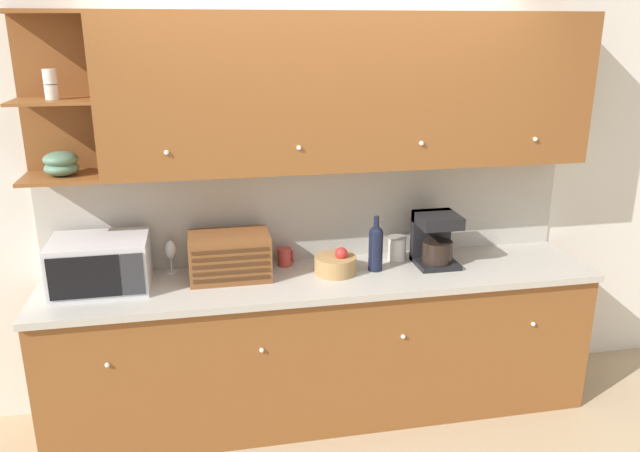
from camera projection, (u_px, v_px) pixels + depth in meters
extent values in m
plane|color=tan|center=(314.00, 383.00, 4.23)|extent=(24.00, 24.00, 0.00)
cube|color=silver|center=(312.00, 197.00, 3.86)|extent=(5.63, 0.06, 2.60)
cube|color=brown|center=(323.00, 347.00, 3.81)|extent=(3.23, 0.61, 0.87)
cube|color=#B7B2A8|center=(324.00, 279.00, 3.66)|extent=(3.25, 0.64, 0.04)
sphere|color=white|center=(107.00, 365.00, 3.24)|extent=(0.03, 0.03, 0.03)
sphere|color=white|center=(262.00, 350.00, 3.39)|extent=(0.03, 0.03, 0.03)
sphere|color=white|center=(403.00, 337.00, 3.54)|extent=(0.03, 0.03, 0.03)
sphere|color=white|center=(533.00, 324.00, 3.69)|extent=(0.03, 0.03, 0.03)
cube|color=#B7B2A8|center=(313.00, 211.00, 3.86)|extent=(3.23, 0.01, 0.61)
cube|color=brown|center=(355.00, 92.00, 3.52)|extent=(2.81, 0.33, 0.87)
cube|color=brown|center=(58.00, 95.00, 3.37)|extent=(0.42, 0.02, 0.87)
cube|color=brown|center=(63.00, 177.00, 3.35)|extent=(0.42, 0.33, 0.02)
cube|color=brown|center=(53.00, 101.00, 3.23)|extent=(0.42, 0.33, 0.02)
cube|color=brown|center=(41.00, 11.00, 3.09)|extent=(0.42, 0.33, 0.02)
sphere|color=white|center=(166.00, 153.00, 3.25)|extent=(0.03, 0.03, 0.03)
sphere|color=white|center=(299.00, 148.00, 3.38)|extent=(0.03, 0.03, 0.03)
sphere|color=white|center=(422.00, 143.00, 3.51)|extent=(0.03, 0.03, 0.03)
sphere|color=white|center=(535.00, 139.00, 3.64)|extent=(0.03, 0.03, 0.03)
ellipsoid|color=slate|center=(62.00, 168.00, 3.34)|extent=(0.18, 0.18, 0.08)
ellipsoid|color=slate|center=(60.00, 159.00, 3.32)|extent=(0.18, 0.18, 0.08)
cylinder|color=silver|center=(52.00, 92.00, 3.21)|extent=(0.07, 0.07, 0.08)
cylinder|color=silver|center=(50.00, 76.00, 3.19)|extent=(0.07, 0.07, 0.08)
cube|color=silver|center=(101.00, 264.00, 3.44)|extent=(0.52, 0.38, 0.29)
cube|color=black|center=(84.00, 278.00, 3.25)|extent=(0.37, 0.01, 0.23)
cube|color=#2D2D33|center=(133.00, 274.00, 3.30)|extent=(0.11, 0.01, 0.23)
cylinder|color=silver|center=(172.00, 272.00, 3.71)|extent=(0.06, 0.06, 0.01)
cylinder|color=silver|center=(171.00, 265.00, 3.69)|extent=(0.01, 0.01, 0.08)
ellipsoid|color=silver|center=(170.00, 250.00, 3.66)|extent=(0.06, 0.06, 0.11)
cube|color=brown|center=(230.00, 256.00, 3.60)|extent=(0.46, 0.29, 0.26)
cube|color=#432713|center=(232.00, 279.00, 3.49)|extent=(0.43, 0.01, 0.02)
cube|color=#432713|center=(231.00, 272.00, 3.47)|extent=(0.43, 0.01, 0.02)
cube|color=#432713|center=(231.00, 265.00, 3.46)|extent=(0.43, 0.01, 0.02)
cube|color=#432713|center=(231.00, 258.00, 3.45)|extent=(0.43, 0.01, 0.02)
cube|color=#432713|center=(231.00, 251.00, 3.44)|extent=(0.43, 0.01, 0.02)
cylinder|color=#B73D38|center=(285.00, 257.00, 3.81)|extent=(0.09, 0.09, 0.11)
torus|color=#B73D38|center=(292.00, 256.00, 3.81)|extent=(0.01, 0.07, 0.07)
cylinder|color=#A87F4C|center=(335.00, 265.00, 3.68)|extent=(0.25, 0.25, 0.11)
sphere|color=red|center=(341.00, 254.00, 3.65)|extent=(0.08, 0.08, 0.08)
cylinder|color=black|center=(376.00, 252.00, 3.71)|extent=(0.09, 0.09, 0.23)
sphere|color=black|center=(376.00, 233.00, 3.68)|extent=(0.09, 0.09, 0.09)
cylinder|color=black|center=(376.00, 223.00, 3.66)|extent=(0.03, 0.03, 0.08)
cylinder|color=silver|center=(397.00, 249.00, 3.89)|extent=(0.11, 0.11, 0.14)
cylinder|color=gray|center=(397.00, 238.00, 3.86)|extent=(0.12, 0.12, 0.01)
cube|color=black|center=(435.00, 263.00, 3.82)|extent=(0.25, 0.25, 0.03)
cylinder|color=black|center=(437.00, 251.00, 3.78)|extent=(0.18, 0.18, 0.13)
cube|color=black|center=(431.00, 235.00, 3.87)|extent=(0.25, 0.06, 0.32)
cube|color=black|center=(438.00, 220.00, 3.74)|extent=(0.25, 0.25, 0.07)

